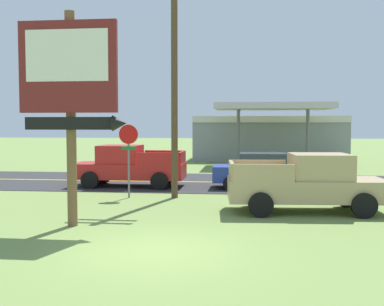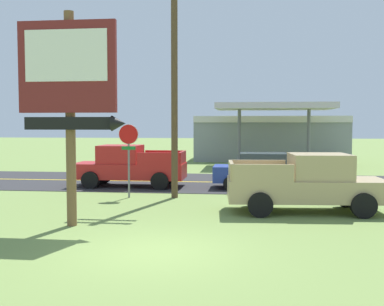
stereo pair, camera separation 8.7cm
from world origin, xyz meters
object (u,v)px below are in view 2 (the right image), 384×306
at_px(utility_pole, 174,67).
at_px(pickup_red_on_road, 129,166).
at_px(gas_station, 270,137).
at_px(car_blue_mid_lane, 260,171).
at_px(motel_sign, 70,85).
at_px(pickup_tan_parked_on_lawn, 308,184).
at_px(stop_sign, 129,147).

bearing_deg(utility_pole, pickup_red_on_road, 131.15).
bearing_deg(utility_pole, gas_station, 76.86).
height_order(utility_pole, car_blue_mid_lane, utility_pole).
bearing_deg(gas_station, motel_sign, -104.79).
bearing_deg(motel_sign, car_blue_mid_lane, 57.15).
bearing_deg(gas_station, utility_pole, -103.14).
relative_size(utility_pole, gas_station, 0.82).
distance_m(utility_pole, pickup_red_on_road, 5.89).
relative_size(gas_station, pickup_tan_parked_on_lawn, 2.25).
distance_m(motel_sign, stop_sign, 5.77).
relative_size(utility_pole, car_blue_mid_lane, 2.33).
distance_m(stop_sign, pickup_red_on_road, 3.57).
relative_size(stop_sign, gas_station, 0.25).
relative_size(pickup_red_on_road, car_blue_mid_lane, 1.24).
distance_m(motel_sign, pickup_tan_parked_on_lawn, 8.27).
distance_m(motel_sign, utility_pole, 6.13).
bearing_deg(utility_pole, car_blue_mid_lane, 41.15).
bearing_deg(pickup_tan_parked_on_lawn, motel_sign, -156.23).
distance_m(utility_pole, pickup_tan_parked_on_lawn, 6.98).
height_order(utility_pole, pickup_tan_parked_on_lawn, utility_pole).
xyz_separation_m(utility_pole, pickup_red_on_road, (-2.68, 3.06, -4.26)).
bearing_deg(pickup_tan_parked_on_lawn, utility_pole, 152.60).
distance_m(stop_sign, car_blue_mid_lane, 6.38).
relative_size(stop_sign, pickup_red_on_road, 0.57).
distance_m(pickup_tan_parked_on_lawn, pickup_red_on_road, 9.43).
xyz_separation_m(gas_station, pickup_tan_parked_on_lawn, (0.16, -22.89, -0.98)).
bearing_deg(pickup_red_on_road, utility_pole, -48.85).
bearing_deg(pickup_red_on_road, car_blue_mid_lane, 0.00).
bearing_deg(motel_sign, pickup_red_on_road, 93.72).
bearing_deg(pickup_red_on_road, stop_sign, -75.47).
xyz_separation_m(pickup_red_on_road, car_blue_mid_lane, (6.18, 0.00, -0.13)).
distance_m(gas_station, pickup_tan_parked_on_lawn, 22.91).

